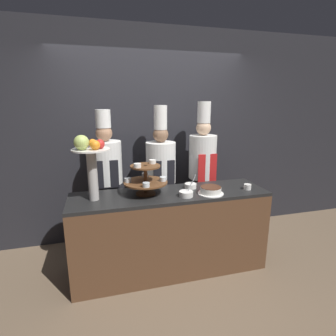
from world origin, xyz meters
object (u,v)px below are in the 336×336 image
(chef_left, at_px, (107,177))
(chef_center_left, at_px, (161,174))
(cup_white, at_px, (247,187))
(serving_bowl_far, at_px, (191,186))
(cake_round, at_px, (211,190))
(fruit_pedestal, at_px, (90,157))
(chef_center_right, at_px, (202,168))
(serving_bowl_near, at_px, (186,194))
(tiered_stand, at_px, (146,178))

(chef_left, relative_size, chef_center_left, 0.98)
(cup_white, bearing_deg, serving_bowl_far, 160.86)
(cake_round, relative_size, cup_white, 3.43)
(fruit_pedestal, xyz_separation_m, chef_center_right, (1.39, 0.58, -0.34))
(cup_white, bearing_deg, serving_bowl_near, -176.99)
(fruit_pedestal, height_order, chef_left, chef_left)
(cup_white, relative_size, chef_center_right, 0.04)
(cake_round, height_order, serving_bowl_near, serving_bowl_near)
(serving_bowl_far, distance_m, chef_left, 1.02)
(cup_white, height_order, chef_center_left, chef_center_left)
(serving_bowl_near, height_order, chef_center_right, chef_center_right)
(fruit_pedestal, relative_size, chef_left, 0.37)
(serving_bowl_far, bearing_deg, chef_left, 152.35)
(serving_bowl_near, bearing_deg, chef_left, 136.92)
(serving_bowl_near, distance_m, serving_bowl_far, 0.28)
(cake_round, xyz_separation_m, chef_left, (-1.05, 0.71, 0.03))
(serving_bowl_far, bearing_deg, cup_white, -19.14)
(cup_white, bearing_deg, chef_center_left, 140.47)
(cake_round, relative_size, serving_bowl_far, 1.77)
(cup_white, xyz_separation_m, chef_left, (-1.50, 0.68, 0.03))
(cake_round, xyz_separation_m, serving_bowl_far, (-0.14, 0.23, -0.01))
(chef_left, height_order, chef_center_right, chef_center_right)
(serving_bowl_far, relative_size, chef_center_left, 0.08)
(tiered_stand, relative_size, chef_left, 0.26)
(cake_round, distance_m, chef_center_right, 0.74)
(chef_left, bearing_deg, chef_center_left, -0.00)
(fruit_pedestal, xyz_separation_m, cake_round, (1.20, -0.13, -0.40))
(chef_center_left, bearing_deg, cup_white, -39.53)
(fruit_pedestal, bearing_deg, chef_center_right, 22.69)
(cake_round, distance_m, chef_center_left, 0.80)
(chef_center_left, height_order, chef_center_right, chef_center_right)
(tiered_stand, relative_size, cake_round, 1.68)
(cup_white, xyz_separation_m, chef_center_left, (-0.82, 0.68, 0.02))
(cup_white, height_order, chef_left, chef_left)
(tiered_stand, bearing_deg, cup_white, -7.30)
(serving_bowl_far, bearing_deg, chef_center_right, 54.95)
(serving_bowl_far, bearing_deg, fruit_pedestal, -174.18)
(cake_round, bearing_deg, chef_left, 145.88)
(serving_bowl_near, relative_size, serving_bowl_far, 1.02)
(fruit_pedestal, relative_size, cup_white, 8.18)
(chef_center_right, bearing_deg, chef_center_left, 180.00)
(tiered_stand, xyz_separation_m, chef_center_right, (0.85, 0.54, -0.07))
(cake_round, relative_size, chef_left, 0.15)
(cake_round, height_order, chef_left, chef_left)
(tiered_stand, xyz_separation_m, cake_round, (0.66, -0.17, -0.13))
(cup_white, distance_m, serving_bowl_near, 0.73)
(tiered_stand, distance_m, fruit_pedestal, 0.60)
(chef_center_right, bearing_deg, cake_round, -105.09)
(cup_white, height_order, serving_bowl_near, serving_bowl_near)
(cake_round, height_order, chef_center_right, chef_center_right)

